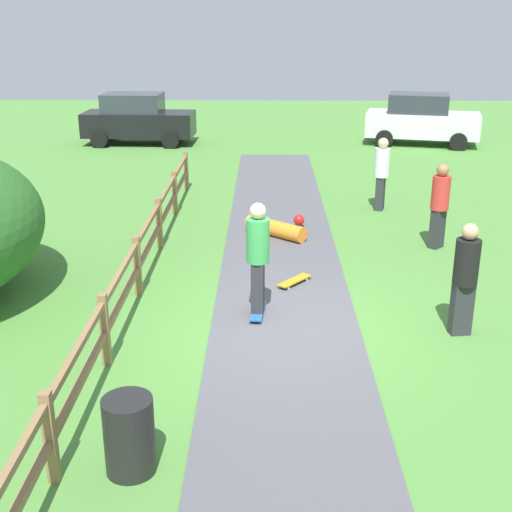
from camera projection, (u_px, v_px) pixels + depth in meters
The scene contains 12 objects.
ground_plane at pixel (285, 326), 10.90m from camera, with size 60.00×60.00×0.00m, color #4C8438.
asphalt_path at pixel (285, 326), 10.90m from camera, with size 2.40×28.00×0.02m, color #515156.
wooden_fence at pixel (122, 288), 10.71m from camera, with size 0.12×18.12×1.10m.
trash_bin at pixel (129, 435), 7.33m from camera, with size 0.56×0.56×0.90m, color black.
skater_riding at pixel (258, 254), 10.90m from camera, with size 0.41×0.81×1.94m.
skater_fallen at pixel (277, 228), 15.24m from camera, with size 1.41×1.44×0.36m.
skateboard_loose at pixel (294, 281), 12.54m from camera, with size 0.67×0.74×0.08m.
bystander_red at pixel (440, 202), 14.23m from camera, with size 0.54×0.54×1.84m.
bystander_black at pixel (465, 274), 10.32m from camera, with size 0.43×0.43×1.82m.
bystander_white at pixel (382, 170), 17.03m from camera, with size 0.48×0.48×1.86m.
parked_car_white at pixel (421, 119), 25.67m from camera, with size 4.48×2.71×1.92m.
parked_car_black at pixel (138, 119), 25.81m from camera, with size 4.26×2.12×1.92m.
Camera 1 is at (-0.33, -9.87, 4.79)m, focal length 47.20 mm.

